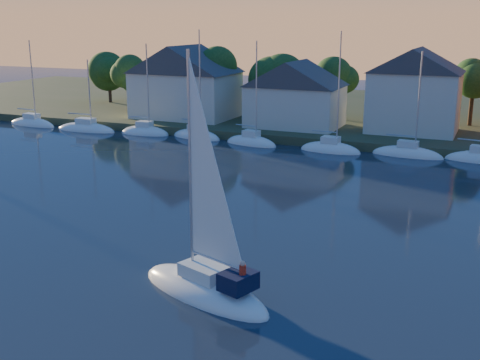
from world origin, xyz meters
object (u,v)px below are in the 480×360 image
Objects in this scene: hero_sailboat at (206,285)px; clubhouse_west at (185,81)px; clubhouse_east at (415,89)px; clubhouse_centre at (296,93)px.

clubhouse_west is at bearing -40.98° from hero_sailboat.
clubhouse_west is 30.02m from clubhouse_east.
clubhouse_west is 16.05m from clubhouse_centre.
clubhouse_east reaches higher than clubhouse_west.
clubhouse_centre is 1.10× the size of clubhouse_east.
clubhouse_east is 47.76m from hero_sailboat.
clubhouse_west is at bearing 176.42° from clubhouse_centre.
clubhouse_centre is 46.75m from hero_sailboat.
clubhouse_east reaches higher than clubhouse_centre.
clubhouse_east is at bearing -74.99° from hero_sailboat.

